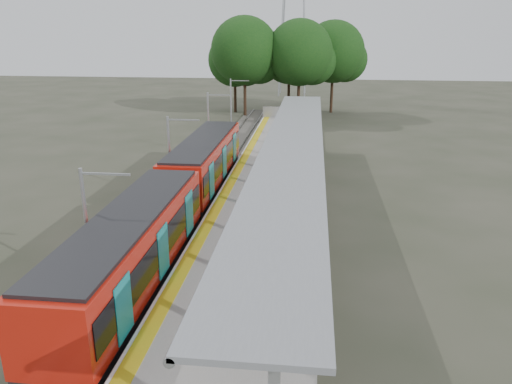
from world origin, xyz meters
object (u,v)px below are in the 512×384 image
bench_far (310,166)px  info_pillar_near (295,230)px  bench_near (306,310)px  info_pillar_far (302,144)px  bench_mid (288,222)px  litter_bin (268,246)px  train (177,195)px

bench_far → info_pillar_near: info_pillar_near is taller
bench_near → info_pillar_far: (-0.77, 24.16, 0.27)m
bench_mid → bench_near: bearing=-89.4°
bench_far → info_pillar_far: info_pillar_far is taller
info_pillar_near → litter_bin: 1.49m
info_pillar_far → litter_bin: 19.01m
litter_bin → bench_far: bearing=82.9°
train → bench_mid: 6.50m
train → litter_bin: bearing=-41.0°
info_pillar_near → bench_near: bearing=-64.8°
train → litter_bin: (5.36, -4.66, -0.57)m
bench_far → info_pillar_far: (-0.68, 5.75, 0.27)m
bench_near → bench_mid: (-1.00, 7.68, 0.07)m
bench_near → litter_bin: bench_near is taller
train → info_pillar_far: size_ratio=14.66×
train → info_pillar_far: 15.66m
info_pillar_near → info_pillar_far: size_ratio=1.07×
info_pillar_near → litter_bin: bearing=-121.4°
info_pillar_near → info_pillar_far: 18.07m
train → info_pillar_far: bearing=66.1°
bench_far → info_pillar_near: bearing=-108.8°
train → info_pillar_far: (6.34, 14.32, -0.24)m
info_pillar_near → info_pillar_far: (-0.13, 18.07, -0.06)m
info_pillar_far → bench_near: bearing=-84.2°
train → bench_near: (7.11, -9.84, -0.51)m
bench_near → train: bearing=127.9°
train → info_pillar_near: bearing=-30.1°
bench_near → bench_mid: bearing=99.5°
train → bench_near: train is taller
train → bench_mid: size_ratio=15.78×
bench_mid → info_pillar_far: (0.23, 16.48, 0.20)m
bench_far → info_pillar_far: 5.79m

